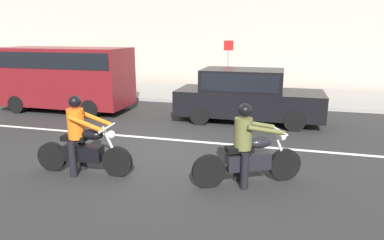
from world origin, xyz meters
The scene contains 8 objects.
ground_plane centered at (0.00, 0.00, 0.00)m, with size 80.00×80.00×0.00m, color #262626.
sidewalk_slab centered at (0.00, 8.00, 0.07)m, with size 40.00×4.40×0.14m, color gray.
lane_marking_stripe centered at (-0.92, 0.90, 0.00)m, with size 18.00×0.14×0.01m, color silver.
motorcycle_with_rider_orange_stripe centered at (-1.18, -1.78, 0.67)m, with size 2.10×0.70×1.65m.
motorcycle_with_rider_olive centered at (2.17, -1.42, 0.65)m, with size 2.01×1.16×1.60m.
parked_sedan_black centered at (1.60, 3.47, 0.88)m, with size 4.68×1.82×1.72m.
parked_van_maroon centered at (-5.11, 3.43, 1.35)m, with size 4.83×1.96×2.33m.
street_sign_post centered at (0.24, 8.23, 1.60)m, with size 0.44×0.08×2.40m.
Camera 1 is at (2.75, -7.72, 2.87)m, focal length 32.27 mm.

